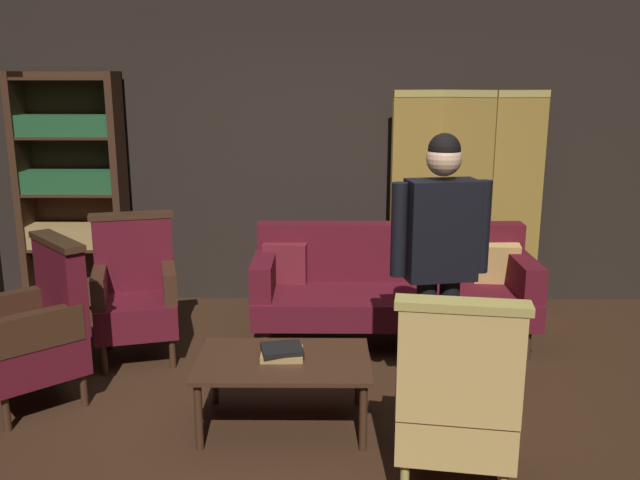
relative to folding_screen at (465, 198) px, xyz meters
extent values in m
plane|color=#331E11|center=(-1.24, -2.20, -0.99)|extent=(10.00, 10.00, 0.00)
cube|color=black|center=(-1.24, 0.25, 0.41)|extent=(7.20, 0.10, 2.80)
cube|color=olive|center=(-0.43, 0.03, -0.04)|extent=(0.44, 0.18, 1.90)
cube|color=tan|center=(-0.43, 0.03, 0.88)|extent=(0.45, 0.19, 0.06)
cube|color=olive|center=(0.00, 0.01, -0.04)|extent=(0.43, 0.22, 1.90)
cube|color=tan|center=(0.00, 0.01, 0.88)|extent=(0.43, 0.22, 0.06)
cube|color=olive|center=(0.43, -0.04, -0.04)|extent=(0.46, 0.11, 1.90)
cube|color=tan|center=(0.43, -0.04, 0.88)|extent=(0.46, 0.12, 0.06)
cube|color=#382114|center=(-3.81, -0.02, 0.04)|extent=(0.06, 0.32, 2.05)
cube|color=#382114|center=(-2.97, -0.02, 0.04)|extent=(0.06, 0.32, 2.05)
cube|color=#382114|center=(-3.39, 0.13, 0.04)|extent=(0.90, 0.02, 2.05)
cube|color=#382114|center=(-3.39, -0.02, -0.93)|extent=(0.86, 0.30, 0.02)
cube|color=#382114|center=(-3.39, -0.02, -0.44)|extent=(0.86, 0.30, 0.02)
cube|color=#9E7A47|center=(-3.39, -0.04, -0.33)|extent=(0.78, 0.22, 0.20)
cube|color=#382114|center=(-3.39, -0.02, 0.04)|extent=(0.86, 0.30, 0.02)
cube|color=#1E4C28|center=(-3.39, -0.04, 0.15)|extent=(0.78, 0.22, 0.19)
cube|color=#382114|center=(-3.39, -0.02, 0.52)|extent=(0.86, 0.30, 0.02)
cube|color=#1E4C28|center=(-3.39, -0.04, 0.62)|extent=(0.78, 0.22, 0.18)
cube|color=#382114|center=(-3.39, -0.02, 1.00)|extent=(0.86, 0.30, 0.02)
cylinder|color=#382114|center=(-1.64, -1.15, -0.88)|extent=(0.07, 0.07, 0.22)
cylinder|color=#382114|center=(0.26, -1.15, -0.88)|extent=(0.07, 0.07, 0.22)
cylinder|color=#382114|center=(-1.64, -0.55, -0.88)|extent=(0.07, 0.07, 0.22)
cylinder|color=#382114|center=(0.26, -0.55, -0.88)|extent=(0.07, 0.07, 0.22)
cube|color=#4C0F19|center=(-0.69, -0.85, -0.67)|extent=(2.10, 0.76, 0.20)
cube|color=#4C0F19|center=(-0.69, -0.54, -0.34)|extent=(2.10, 0.18, 0.46)
cube|color=#4C0F19|center=(-1.67, -0.85, -0.44)|extent=(0.16, 0.68, 0.26)
cube|color=#4C0F19|center=(0.29, -0.85, -0.44)|extent=(0.16, 0.68, 0.26)
cube|color=maroon|center=(-1.52, -0.65, -0.42)|extent=(0.35, 0.17, 0.34)
cube|color=tan|center=(0.14, -0.65, -0.42)|extent=(0.35, 0.18, 0.35)
cylinder|color=#382114|center=(-1.90, -2.40, -0.79)|extent=(0.04, 0.04, 0.39)
cylinder|color=#382114|center=(-1.00, -2.40, -0.79)|extent=(0.04, 0.04, 0.39)
cylinder|color=#382114|center=(-1.90, -1.86, -0.79)|extent=(0.04, 0.04, 0.39)
cylinder|color=#382114|center=(-1.00, -1.86, -0.79)|extent=(0.04, 0.04, 0.39)
cube|color=#382114|center=(-1.45, -2.13, -0.58)|extent=(1.00, 0.64, 0.03)
cylinder|color=tan|center=(-0.30, -2.48, -0.88)|extent=(0.04, 0.04, 0.22)
cylinder|color=tan|center=(-0.76, -2.41, -0.88)|extent=(0.04, 0.04, 0.22)
cube|color=tan|center=(-0.56, -2.68, -0.65)|extent=(0.64, 0.64, 0.24)
cube|color=tan|center=(-0.60, -2.90, -0.26)|extent=(0.57, 0.20, 0.54)
cube|color=tan|center=(-0.60, -2.90, 0.03)|extent=(0.61, 0.22, 0.04)
cube|color=tan|center=(-0.33, -2.71, -0.42)|extent=(0.17, 0.51, 0.22)
cube|color=tan|center=(-0.80, -2.64, -0.42)|extent=(0.17, 0.51, 0.22)
cylinder|color=#382114|center=(-3.05, -2.21, -0.88)|extent=(0.04, 0.04, 0.22)
cylinder|color=#382114|center=(-3.02, -1.56, -0.88)|extent=(0.04, 0.04, 0.22)
cylinder|color=#382114|center=(-2.71, -1.90, -0.88)|extent=(0.04, 0.04, 0.22)
cube|color=#4C0F19|center=(-3.04, -1.88, -0.65)|extent=(0.79, 0.79, 0.24)
cube|color=#4C0F19|center=(-2.87, -1.73, -0.26)|extent=(0.46, 0.50, 0.54)
cube|color=#382114|center=(-2.87, -1.73, 0.03)|extent=(0.50, 0.53, 0.04)
cube|color=#382114|center=(-3.20, -1.70, -0.42)|extent=(0.43, 0.40, 0.22)
cube|color=#382114|center=(-2.88, -2.06, -0.42)|extent=(0.43, 0.40, 0.22)
cylinder|color=#382114|center=(-2.73, -1.44, -0.88)|extent=(0.04, 0.04, 0.22)
cylinder|color=#382114|center=(-2.29, -1.32, -0.88)|extent=(0.04, 0.04, 0.22)
cylinder|color=#382114|center=(-2.85, -1.00, -0.88)|extent=(0.04, 0.04, 0.22)
cylinder|color=#382114|center=(-2.40, -0.88, -0.88)|extent=(0.04, 0.04, 0.22)
cube|color=#4C0F19|center=(-2.57, -1.16, -0.65)|extent=(0.68, 0.68, 0.24)
cube|color=#4C0F19|center=(-2.63, -0.94, -0.26)|extent=(0.57, 0.26, 0.54)
cube|color=#382114|center=(-2.63, -0.94, 0.03)|extent=(0.61, 0.28, 0.04)
cube|color=#382114|center=(-2.80, -1.22, -0.42)|extent=(0.21, 0.51, 0.22)
cube|color=#382114|center=(-2.34, -1.10, -0.42)|extent=(0.21, 0.51, 0.22)
cylinder|color=black|center=(-0.48, -1.96, -0.56)|extent=(0.12, 0.12, 0.86)
cylinder|color=black|center=(-0.62, -1.98, -0.56)|extent=(0.12, 0.12, 0.86)
cube|color=maroon|center=(-0.55, -1.97, -0.09)|extent=(0.34, 0.21, 0.09)
cube|color=black|center=(-0.55, -1.97, 0.16)|extent=(0.43, 0.28, 0.58)
cube|color=white|center=(-0.57, -1.86, 0.19)|extent=(0.14, 0.04, 0.41)
cube|color=maroon|center=(-0.57, -1.86, 0.42)|extent=(0.09, 0.04, 0.04)
cylinder|color=black|center=(-0.30, -1.93, 0.17)|extent=(0.09, 0.09, 0.54)
cylinder|color=black|center=(-0.79, -2.01, 0.17)|extent=(0.09, 0.09, 0.54)
sphere|color=tan|center=(-0.55, -1.97, 0.57)|extent=(0.20, 0.20, 0.20)
sphere|color=black|center=(-0.55, -1.97, 0.62)|extent=(0.18, 0.18, 0.18)
cube|color=#9E7A47|center=(-1.46, -2.10, -0.55)|extent=(0.25, 0.20, 0.04)
cube|color=black|center=(-1.46, -2.10, -0.51)|extent=(0.27, 0.24, 0.03)
camera|label=1|loc=(-1.21, -5.73, 1.02)|focal=37.70mm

